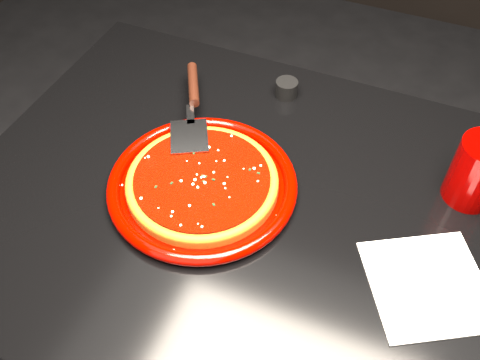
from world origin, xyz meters
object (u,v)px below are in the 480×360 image
Objects in this scene: plate at (202,184)px; ramekin at (287,89)px; pizza_server at (192,107)px; table at (282,317)px; cup at (478,171)px.

plate is 0.31m from ramekin.
pizza_server reaches higher than ramekin.
plate is at bearing -99.29° from ramekin.
ramekin is at bearing 112.49° from table.
pizza_server is (-0.27, 0.14, 0.42)m from table.
pizza_server reaches higher than plate.
pizza_server reaches higher than table.
table is 0.54m from cup.
cup reaches higher than table.
table is 9.62× the size of cup.
cup is at bearing 31.97° from table.
table is 0.42m from plate.
cup reaches higher than ramekin.
pizza_server is at bearing -177.70° from cup.
plate reaches higher than table.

